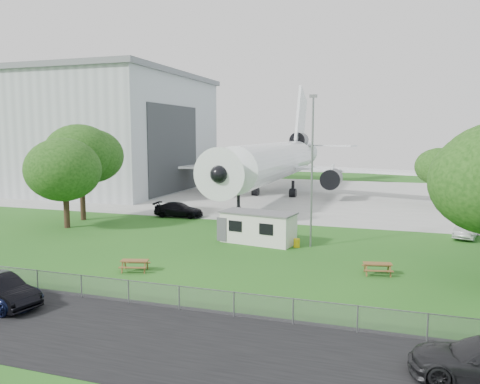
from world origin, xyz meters
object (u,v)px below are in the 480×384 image
(airliner, at_px, (276,160))
(site_cabin, at_px, (258,227))
(hangar, at_px, (69,132))
(picnic_west, at_px, (135,271))
(picnic_east, at_px, (377,274))

(airliner, xyz_separation_m, site_cabin, (5.79, -29.58, -3.96))
(hangar, distance_m, airliner, 36.21)
(picnic_west, relative_size, picnic_east, 1.00)
(picnic_west, bearing_deg, hangar, 116.25)
(hangar, xyz_separation_m, airliner, (35.97, -0.14, -4.14))
(airliner, xyz_separation_m, picnic_west, (0.21, -40.02, -5.27))
(airliner, bearing_deg, hangar, 179.78)
(airliner, height_order, site_cabin, airliner)
(hangar, bearing_deg, picnic_west, -47.98)
(site_cabin, bearing_deg, picnic_west, -118.12)
(hangar, xyz_separation_m, site_cabin, (41.76, -29.73, -8.09))
(airliner, bearing_deg, picnic_east, -66.45)
(hangar, bearing_deg, picnic_east, -34.85)
(hangar, height_order, site_cabin, hangar)
(airliner, height_order, picnic_west, airliner)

